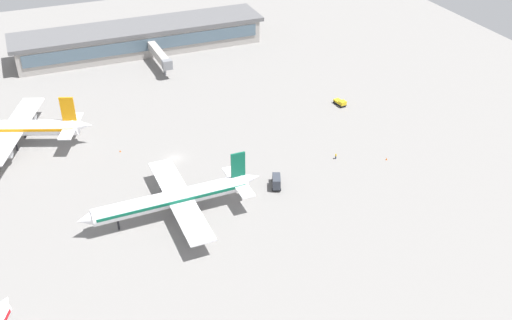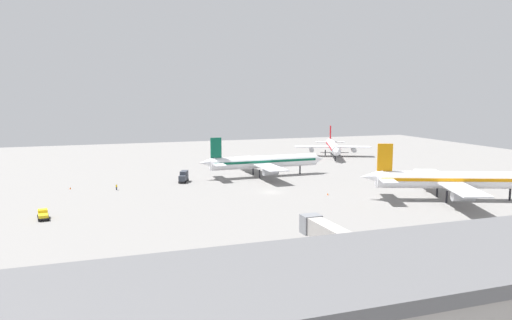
% 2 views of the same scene
% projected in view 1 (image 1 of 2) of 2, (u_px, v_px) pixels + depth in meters
% --- Properties ---
extents(ground, '(288.00, 288.00, 0.00)m').
position_uv_depth(ground, '(175.00, 158.00, 158.45)').
color(ground, gray).
extents(terminal_building, '(91.26, 18.73, 9.61)m').
position_uv_depth(terminal_building, '(140.00, 38.00, 219.64)').
color(terminal_building, '#9E9993').
rests_on(terminal_building, ground).
extents(airplane_taxiing, '(42.80, 34.23, 13.04)m').
position_uv_depth(airplane_taxiing, '(174.00, 199.00, 135.06)').
color(airplane_taxiing, white).
rests_on(airplane_taxiing, ground).
extents(airplane_distant, '(44.72, 36.87, 14.18)m').
position_uv_depth(airplane_distant, '(8.00, 128.00, 161.82)').
color(airplane_distant, white).
rests_on(airplane_distant, ground).
extents(pushback_tractor, '(2.69, 4.61, 1.90)m').
position_uv_depth(pushback_tractor, '(340.00, 102.00, 183.89)').
color(pushback_tractor, black).
rests_on(pushback_tractor, ground).
extents(catering_truck, '(3.86, 5.90, 3.30)m').
position_uv_depth(catering_truck, '(276.00, 181.00, 146.38)').
color(catering_truck, black).
rests_on(catering_truck, ground).
extents(ground_crew_worker, '(0.54, 0.54, 1.67)m').
position_uv_depth(ground_crew_worker, '(336.00, 156.00, 157.78)').
color(ground_crew_worker, '#1E2338').
rests_on(ground_crew_worker, ground).
extents(jet_bridge, '(3.64, 21.54, 6.74)m').
position_uv_depth(jet_bridge, '(160.00, 55.00, 204.96)').
color(jet_bridge, '#9E9993').
rests_on(jet_bridge, ground).
extents(safety_cone_near_gate, '(0.44, 0.44, 0.60)m').
position_uv_depth(safety_cone_near_gate, '(120.00, 151.00, 161.03)').
color(safety_cone_near_gate, '#EA590C').
rests_on(safety_cone_near_gate, ground).
extents(safety_cone_mid_apron, '(0.44, 0.44, 0.60)m').
position_uv_depth(safety_cone_mid_apron, '(387.00, 159.00, 157.60)').
color(safety_cone_mid_apron, '#EA590C').
rests_on(safety_cone_mid_apron, ground).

